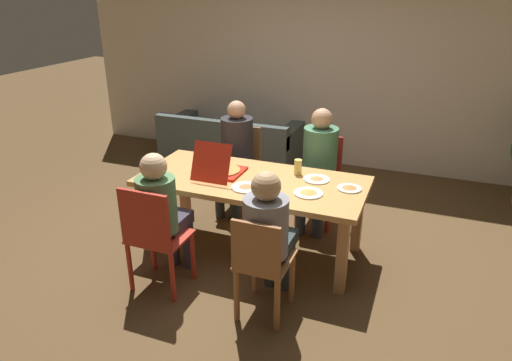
{
  "coord_description": "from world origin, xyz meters",
  "views": [
    {
      "loc": [
        1.44,
        -3.6,
        2.37
      ],
      "look_at": [
        0.0,
        0.1,
        0.68
      ],
      "focal_mm": 32.56,
      "sensor_mm": 36.0,
      "label": 1
    }
  ],
  "objects": [
    {
      "name": "ground_plane",
      "position": [
        0.0,
        0.0,
        0.0
      ],
      "size": [
        20.0,
        20.0,
        0.0
      ],
      "primitive_type": "plane",
      "color": "brown"
    },
    {
      "name": "back_wall",
      "position": [
        0.0,
        2.67,
        1.35
      ],
      "size": [
        7.22,
        0.12,
        2.7
      ],
      "primitive_type": "cube",
      "color": "beige",
      "rests_on": "ground"
    },
    {
      "name": "dining_table",
      "position": [
        0.0,
        0.0,
        0.65
      ],
      "size": [
        2.06,
        0.93,
        0.74
      ],
      "color": "tan",
      "rests_on": "ground"
    },
    {
      "name": "chair_0",
      "position": [
        0.43,
        -0.89,
        0.46
      ],
      "size": [
        0.38,
        0.43,
        0.87
      ],
      "color": "#986037",
      "rests_on": "ground"
    },
    {
      "name": "person_0",
      "position": [
        0.43,
        -0.74,
        0.69
      ],
      "size": [
        0.34,
        0.56,
        1.18
      ],
      "color": "#2D3A3C",
      "rests_on": "ground"
    },
    {
      "name": "chair_1",
      "position": [
        -0.5,
        0.89,
        0.49
      ],
      "size": [
        0.41,
        0.45,
        0.91
      ],
      "color": "olive",
      "rests_on": "ground"
    },
    {
      "name": "person_1",
      "position": [
        -0.5,
        0.75,
        0.73
      ],
      "size": [
        0.35,
        0.52,
        1.24
      ],
      "color": "#2F3A3E",
      "rests_on": "ground"
    },
    {
      "name": "chair_2",
      "position": [
        0.43,
        0.88,
        0.47
      ],
      "size": [
        0.4,
        0.46,
        0.91
      ],
      "color": "#A92823",
      "rests_on": "ground"
    },
    {
      "name": "person_2",
      "position": [
        0.43,
        0.74,
        0.73
      ],
      "size": [
        0.35,
        0.55,
        1.24
      ],
      "color": "#2C3747",
      "rests_on": "ground"
    },
    {
      "name": "chair_3",
      "position": [
        -0.5,
        -0.89,
        0.53
      ],
      "size": [
        0.46,
        0.4,
        0.94
      ],
      "color": "#B12E20",
      "rests_on": "ground"
    },
    {
      "name": "person_3",
      "position": [
        -0.5,
        -0.73,
        0.7
      ],
      "size": [
        0.32,
        0.52,
        1.18
      ],
      "color": "#393241",
      "rests_on": "ground"
    },
    {
      "name": "pizza_box_0",
      "position": [
        -0.3,
        -0.01,
        0.79
      ],
      "size": [
        0.36,
        0.5,
        0.36
      ],
      "color": "red",
      "rests_on": "dining_table"
    },
    {
      "name": "plate_0",
      "position": [
        0.03,
        -0.21,
        0.75
      ],
      "size": [
        0.26,
        0.26,
        0.03
      ],
      "color": "white",
      "rests_on": "dining_table"
    },
    {
      "name": "plate_1",
      "position": [
        0.56,
        -0.13,
        0.75
      ],
      "size": [
        0.25,
        0.25,
        0.03
      ],
      "color": "white",
      "rests_on": "dining_table"
    },
    {
      "name": "plate_2",
      "position": [
        0.55,
        0.19,
        0.75
      ],
      "size": [
        0.24,
        0.24,
        0.03
      ],
      "color": "white",
      "rests_on": "dining_table"
    },
    {
      "name": "plate_3",
      "position": [
        0.87,
        0.09,
        0.75
      ],
      "size": [
        0.21,
        0.21,
        0.03
      ],
      "color": "white",
      "rests_on": "dining_table"
    },
    {
      "name": "drinking_glass_0",
      "position": [
        -0.66,
        0.37,
        0.79
      ],
      "size": [
        0.07,
        0.07,
        0.11
      ],
      "primitive_type": "cylinder",
      "color": "#DEC35F",
      "rests_on": "dining_table"
    },
    {
      "name": "drinking_glass_1",
      "position": [
        0.16,
        -0.05,
        0.79
      ],
      "size": [
        0.06,
        0.06,
        0.11
      ],
      "primitive_type": "cylinder",
      "color": "#E0CB63",
      "rests_on": "dining_table"
    },
    {
      "name": "drinking_glass_2",
      "position": [
        0.35,
        0.26,
        0.81
      ],
      "size": [
        0.07,
        0.07,
        0.14
      ],
      "primitive_type": "cylinder",
      "color": "#E0C55E",
      "rests_on": "dining_table"
    },
    {
      "name": "couch",
      "position": [
        -1.14,
        2.04,
        0.27
      ],
      "size": [
        1.89,
        0.89,
        0.73
      ],
      "color": "#444E4C",
      "rests_on": "ground"
    }
  ]
}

